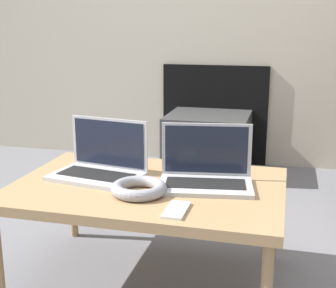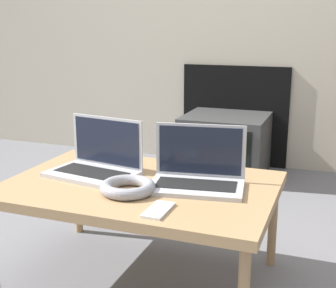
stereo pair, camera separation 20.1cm
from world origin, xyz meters
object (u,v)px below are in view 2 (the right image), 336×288
(headphones, at_px, (129,187))
(tv, at_px, (225,145))
(laptop_right, at_px, (198,173))
(laptop_left, at_px, (97,162))
(phone, at_px, (158,210))

(headphones, relative_size, tv, 0.37)
(laptop_right, height_order, headphones, laptop_right)
(laptop_left, distance_m, phone, 0.47)
(laptop_right, bearing_deg, tv, 90.45)
(laptop_left, xyz_separation_m, phone, (0.37, -0.28, -0.04))
(laptop_left, distance_m, laptop_right, 0.42)
(laptop_right, bearing_deg, laptop_left, 171.12)
(tv, bearing_deg, laptop_right, -80.67)
(headphones, bearing_deg, tv, 90.88)
(laptop_left, xyz_separation_m, tv, (0.19, 1.40, -0.25))
(laptop_left, xyz_separation_m, headphones, (0.21, -0.16, -0.03))
(tv, bearing_deg, laptop_left, -97.66)
(laptop_right, relative_size, headphones, 1.87)
(phone, height_order, tv, phone)
(headphones, xyz_separation_m, tv, (-0.02, 1.56, -0.22))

